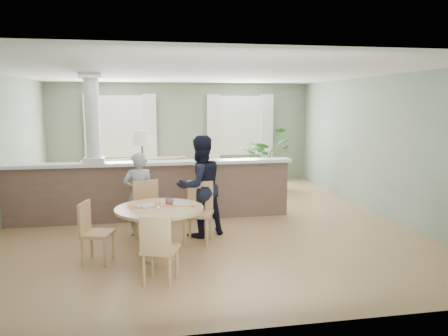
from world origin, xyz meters
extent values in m
plane|color=tan|center=(0.00, 0.00, 0.00)|extent=(8.00, 8.00, 0.00)
cube|color=gray|center=(0.00, 4.00, 1.35)|extent=(7.00, 0.02, 2.70)
cube|color=gray|center=(3.50, 0.00, 1.35)|extent=(0.02, 8.00, 2.70)
cube|color=gray|center=(0.00, -4.00, 1.35)|extent=(7.00, 0.02, 2.70)
cube|color=white|center=(0.00, 0.00, 2.70)|extent=(7.00, 8.00, 0.02)
cube|color=white|center=(-1.60, 3.97, 1.55)|extent=(1.10, 0.02, 1.50)
cube|color=white|center=(-1.60, 3.94, 1.55)|extent=(1.22, 0.04, 1.62)
cube|color=white|center=(1.60, 3.97, 1.55)|extent=(1.10, 0.02, 1.50)
cube|color=white|center=(1.60, 3.94, 1.55)|extent=(1.22, 0.04, 1.62)
cube|color=silver|center=(-2.35, 3.88, 1.25)|extent=(0.35, 0.10, 2.30)
cube|color=silver|center=(-0.85, 3.88, 1.25)|extent=(0.35, 0.10, 2.30)
cube|color=silver|center=(0.85, 3.88, 1.25)|extent=(0.35, 0.10, 2.30)
cube|color=silver|center=(2.35, 3.88, 1.25)|extent=(0.35, 0.10, 2.30)
cube|color=brown|center=(-0.90, 0.20, 0.53)|extent=(5.20, 0.22, 1.05)
cube|color=white|center=(-0.90, 0.20, 1.08)|extent=(5.32, 0.36, 0.06)
cube|color=white|center=(-1.90, 0.20, 1.16)|extent=(0.36, 0.36, 0.10)
cylinder|color=white|center=(-1.90, 0.20, 1.91)|extent=(0.26, 0.26, 1.39)
cube|color=white|center=(-1.90, 0.20, 2.65)|extent=(0.38, 0.38, 0.10)
cylinder|color=black|center=(-1.05, 0.20, 1.12)|extent=(0.18, 0.18, 0.03)
cylinder|color=black|center=(-1.05, 0.20, 1.28)|extent=(0.03, 0.03, 0.28)
cone|color=#F7EBCC|center=(-1.05, 0.20, 1.55)|extent=(0.36, 0.36, 0.26)
imported|color=#835E47|center=(-1.16, 1.86, 0.46)|extent=(3.29, 1.69, 0.92)
imported|color=#2B5E25|center=(2.01, 2.79, 0.78)|extent=(1.84, 1.79, 1.56)
cylinder|color=tan|center=(-0.83, -1.89, 0.02)|extent=(0.52, 0.52, 0.04)
cylinder|color=tan|center=(-0.83, -1.89, 0.37)|extent=(0.14, 0.14, 0.66)
cylinder|color=tan|center=(-0.83, -1.89, 0.72)|extent=(1.23, 1.23, 0.04)
cube|color=#C3502C|center=(-1.03, -1.74, 0.75)|extent=(0.48, 0.38, 0.01)
cube|color=#C3502C|center=(-0.53, -1.72, 0.75)|extent=(0.49, 0.39, 0.01)
cylinder|color=silver|center=(-1.03, -1.77, 0.75)|extent=(0.27, 0.27, 0.01)
cylinder|color=silver|center=(-0.51, -1.73, 0.75)|extent=(0.27, 0.27, 0.01)
cylinder|color=white|center=(-0.84, -1.91, 0.79)|extent=(0.08, 0.08, 0.09)
cube|color=silver|center=(-1.08, -1.83, 0.76)|extent=(0.04, 0.18, 0.00)
cube|color=silver|center=(-1.20, -1.81, 0.75)|extent=(0.05, 0.22, 0.00)
cylinder|color=white|center=(-0.37, -1.93, 0.78)|extent=(0.04, 0.04, 0.07)
cylinder|color=silver|center=(-0.37, -1.93, 0.82)|extent=(0.04, 0.04, 0.01)
imported|color=#2670B3|center=(-0.67, -1.71, 0.79)|extent=(0.14, 0.14, 0.10)
cube|color=tan|center=(-0.96, -1.07, 0.46)|extent=(0.52, 0.52, 0.05)
cylinder|color=tan|center=(-1.09, -1.28, 0.22)|extent=(0.04, 0.04, 0.44)
cylinder|color=tan|center=(-0.75, -1.20, 0.22)|extent=(0.04, 0.04, 0.44)
cylinder|color=tan|center=(-1.17, -0.94, 0.22)|extent=(0.04, 0.04, 0.44)
cylinder|color=tan|center=(-0.84, -0.86, 0.22)|extent=(0.04, 0.04, 0.44)
cube|color=tan|center=(-1.01, -0.88, 0.72)|extent=(0.41, 0.14, 0.47)
cube|color=tan|center=(-0.21, -1.26, 0.46)|extent=(0.55, 0.55, 0.05)
cylinder|color=tan|center=(-0.43, -1.36, 0.22)|extent=(0.04, 0.04, 0.44)
cylinder|color=tan|center=(-0.11, -1.48, 0.22)|extent=(0.04, 0.04, 0.44)
cylinder|color=tan|center=(-0.32, -1.04, 0.22)|extent=(0.04, 0.04, 0.44)
cylinder|color=tan|center=(0.01, -1.15, 0.22)|extent=(0.04, 0.04, 0.44)
cube|color=tan|center=(-0.15, -1.07, 0.72)|extent=(0.40, 0.18, 0.47)
cube|color=tan|center=(-0.85, -2.71, 0.42)|extent=(0.50, 0.50, 0.05)
cylinder|color=tan|center=(-0.65, -2.61, 0.20)|extent=(0.04, 0.04, 0.40)
cylinder|color=tan|center=(-0.95, -2.50, 0.20)|extent=(0.04, 0.04, 0.40)
cylinder|color=tan|center=(-0.75, -2.91, 0.20)|extent=(0.04, 0.04, 0.40)
cylinder|color=tan|center=(-1.06, -2.81, 0.20)|extent=(0.04, 0.04, 0.40)
cube|color=tan|center=(-0.91, -2.88, 0.66)|extent=(0.37, 0.16, 0.43)
cube|color=tan|center=(-1.67, -1.89, 0.41)|extent=(0.48, 0.48, 0.05)
cylinder|color=tan|center=(-1.56, -2.08, 0.20)|extent=(0.04, 0.04, 0.39)
cylinder|color=tan|center=(-1.48, -1.78, 0.20)|extent=(0.04, 0.04, 0.39)
cylinder|color=tan|center=(-1.86, -2.00, 0.20)|extent=(0.04, 0.04, 0.39)
cylinder|color=tan|center=(-1.78, -1.70, 0.20)|extent=(0.04, 0.04, 0.39)
cube|color=tan|center=(-1.84, -1.84, 0.64)|extent=(0.14, 0.36, 0.42)
imported|color=#9D9DA2|center=(-1.12, -0.69, 0.69)|extent=(0.55, 0.41, 1.39)
imported|color=black|center=(-0.13, -0.89, 0.83)|extent=(0.99, 0.89, 1.66)
camera|label=1|loc=(-1.01, -7.86, 2.20)|focal=35.00mm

